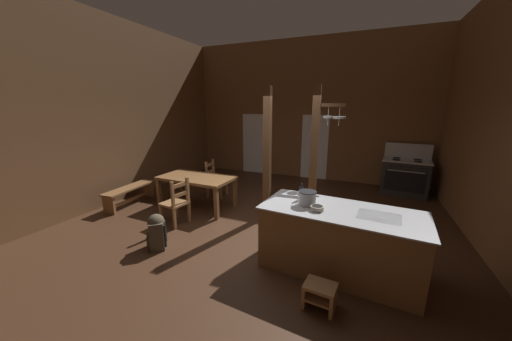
{
  "coord_description": "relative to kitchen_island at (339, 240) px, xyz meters",
  "views": [
    {
      "loc": [
        1.85,
        -4.08,
        2.3
      ],
      "look_at": [
        -0.27,
        0.96,
        0.95
      ],
      "focal_mm": 18.22,
      "sensor_mm": 36.0,
      "label": 1
    }
  ],
  "objects": [
    {
      "name": "glazed_panel_back_right",
      "position": [
        -1.27,
        4.84,
        0.56
      ],
      "size": [
        0.84,
        0.01,
        2.05
      ],
      "primitive_type": "cube",
      "color": "white",
      "rests_on": "ground_plane"
    },
    {
      "name": "glazed_door_back_left",
      "position": [
        -3.31,
        4.84,
        0.56
      ],
      "size": [
        1.0,
        0.01,
        2.05
      ],
      "primitive_type": "cube",
      "color": "white",
      "rests_on": "ground_plane"
    },
    {
      "name": "ladderback_chair_near_window",
      "position": [
        -3.3,
        2.08,
        -0.01
      ],
      "size": [
        0.48,
        0.48,
        0.95
      ],
      "color": "#9E7044",
      "rests_on": "ground_plane"
    },
    {
      "name": "stockpot_on_counter",
      "position": [
        -0.47,
        0.01,
        0.57
      ],
      "size": [
        0.33,
        0.26,
        0.2
      ],
      "color": "#B7BABF",
      "rests_on": "kitchen_island"
    },
    {
      "name": "dining_table",
      "position": [
        -3.28,
        1.24,
        0.19
      ],
      "size": [
        1.73,
        0.97,
        0.74
      ],
      "color": "brown",
      "rests_on": "ground_plane"
    },
    {
      "name": "kitchen_island",
      "position": [
        0.0,
        0.0,
        0.0
      ],
      "size": [
        2.24,
        1.15,
        0.93
      ],
      "color": "brown",
      "rests_on": "ground_plane"
    },
    {
      "name": "support_post_with_pot_rack",
      "position": [
        -0.64,
        1.48,
        0.98
      ],
      "size": [
        0.61,
        0.25,
        2.69
      ],
      "color": "brown",
      "rests_on": "ground_plane"
    },
    {
      "name": "ladderback_chair_by_post",
      "position": [
        -3.12,
        0.32,
        -0.01
      ],
      "size": [
        0.5,
        0.5,
        0.95
      ],
      "color": "#9E7044",
      "rests_on": "ground_plane"
    },
    {
      "name": "step_stool",
      "position": [
        -0.11,
        -0.84,
        -0.29
      ],
      "size": [
        0.39,
        0.31,
        0.3
      ],
      "color": "#9E7044",
      "rests_on": "ground_plane"
    },
    {
      "name": "wall_back",
      "position": [
        -1.64,
        4.92,
        1.71
      ],
      "size": [
        8.22,
        0.14,
        4.34
      ],
      "primitive_type": "cube",
      "color": "brown",
      "rests_on": "ground_plane"
    },
    {
      "name": "backpack",
      "position": [
        -2.83,
        -0.54,
        -0.15
      ],
      "size": [
        0.39,
        0.39,
        0.6
      ],
      "color": "#4C4233",
      "rests_on": "ground_plane"
    },
    {
      "name": "mixing_bowl_on_counter",
      "position": [
        -0.3,
        -0.16,
        0.5
      ],
      "size": [
        0.18,
        0.18,
        0.07
      ],
      "color": "#B2A893",
      "rests_on": "kitchen_island"
    },
    {
      "name": "bench_along_left_wall",
      "position": [
        -4.87,
        0.76,
        -0.16
      ],
      "size": [
        0.45,
        1.37,
        0.44
      ],
      "color": "brown",
      "rests_on": "ground_plane"
    },
    {
      "name": "stove_range",
      "position": [
        1.29,
        4.24,
        0.02
      ],
      "size": [
        1.23,
        0.93,
        1.32
      ],
      "color": "#252525",
      "rests_on": "ground_plane"
    },
    {
      "name": "support_post_center",
      "position": [
        -1.6,
        1.38,
        0.88
      ],
      "size": [
        0.14,
        0.14,
        2.69
      ],
      "color": "brown",
      "rests_on": "ground_plane"
    },
    {
      "name": "ground_plane",
      "position": [
        -1.64,
        0.56,
        -0.51
      ],
      "size": [
        8.22,
        9.37,
        0.1
      ],
      "primitive_type": "cube",
      "color": "#422819"
    },
    {
      "name": "wall_left",
      "position": [
        -5.42,
        0.56,
        1.71
      ],
      "size": [
        0.14,
        9.37,
        4.34
      ],
      "primitive_type": "cube",
      "color": "brown",
      "rests_on": "ground_plane"
    },
    {
      "name": "bottle_tall_on_counter",
      "position": [
        -0.6,
        0.19,
        0.57
      ],
      "size": [
        0.07,
        0.07,
        0.26
      ],
      "color": "#1E2328",
      "rests_on": "kitchen_island"
    }
  ]
}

